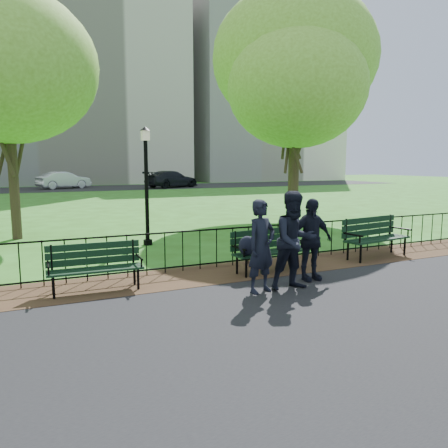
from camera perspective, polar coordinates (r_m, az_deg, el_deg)
name	(u,v)px	position (r m, az deg, el deg)	size (l,w,h in m)	color
ground	(270,290)	(8.24, 6.02, -8.59)	(120.00, 120.00, 0.00)	#2D5C18
asphalt_path	(421,367)	(5.78, 24.33, -16.64)	(60.00, 9.20, 0.01)	black
dirt_strip	(234,271)	(9.51, 1.36, -6.20)	(60.00, 1.60, 0.01)	#382117
far_street	(72,189)	(42.03, -19.27, 4.38)	(70.00, 9.00, 0.01)	black
iron_fence	(225,245)	(9.84, 0.09, -2.81)	(24.06, 0.06, 1.00)	black
apartment_mid	(72,51)	(56.54, -19.26, 20.52)	(24.00, 15.00, 30.00)	beige
apartment_east	(255,92)	(63.22, 4.09, 16.79)	(20.00, 15.00, 24.00)	white
park_bench_main	(261,246)	(9.31, 4.79, -2.82)	(1.79, 0.72, 0.99)	black
park_bench_left_a	(95,262)	(8.36, -16.52, -4.76)	(1.70, 0.58, 0.96)	black
park_bench_right_a	(374,233)	(11.45, 18.99, -1.09)	(1.98, 0.85, 1.09)	black
lamppost	(146,181)	(12.57, -10.10, 5.49)	(0.30, 0.30, 3.34)	black
tree_near_w	(6,66)	(15.08, -26.58, 17.95)	(5.33, 5.33, 7.43)	#2D2116
tree_near_e	(297,88)	(17.61, 9.51, 17.07)	(5.32, 5.32, 7.42)	#2D2116
tree_mid_e	(294,59)	(19.64, 9.16, 20.51)	(6.85, 6.85, 9.55)	#2D2116
person_left	(261,246)	(7.88, 4.91, -2.92)	(0.62, 0.40, 1.69)	black
person_mid	(295,241)	(8.13, 9.22, -2.16)	(0.89, 0.46, 1.83)	black
person_right	(310,239)	(8.85, 11.21, -2.00)	(0.96, 0.39, 1.64)	black
sedan_silver	(64,180)	(42.34, -20.20, 5.41)	(1.62, 4.64, 1.53)	#B5B7BD
sedan_dark	(172,179)	(41.74, -6.86, 5.84)	(2.21, 5.43, 1.58)	black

